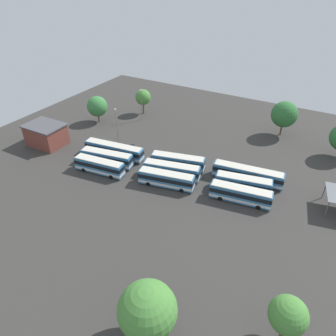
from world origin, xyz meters
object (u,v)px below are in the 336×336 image
(bus_row2_slot2, at_px, (99,166))
(tree_south_edge, at_px, (97,106))
(bus_row2_slot0, at_px, (114,150))
(bus_row2_slot1, at_px, (107,158))
(bus_row1_slot2, at_px, (166,179))
(tree_east_edge, at_px, (147,310))
(bus_row0_slot0, at_px, (248,174))
(tree_north_edge, at_px, (284,114))
(bus_row0_slot2, at_px, (241,194))
(bus_row1_slot1, at_px, (172,170))
(lamp_post_by_building, at_px, (141,104))
(bus_row0_slot1, at_px, (243,184))
(bus_row1_slot0, at_px, (178,162))
(depot_building, at_px, (46,134))
(tree_west_edge, at_px, (143,97))
(tree_northeast, at_px, (288,315))
(lamp_post_mid_lot, at_px, (117,125))

(bus_row2_slot2, height_order, tree_south_edge, tree_south_edge)
(bus_row2_slot0, height_order, bus_row2_slot1, same)
(bus_row1_slot2, bearing_deg, tree_east_edge, 116.16)
(bus_row0_slot0, relative_size, tree_north_edge, 1.59)
(tree_east_edge, bearing_deg, bus_row0_slot0, -90.22)
(bus_row0_slot2, bearing_deg, bus_row1_slot1, -2.27)
(bus_row1_slot1, height_order, bus_row2_slot1, same)
(bus_row2_slot0, distance_m, lamp_post_by_building, 22.66)
(bus_row2_slot2, bearing_deg, bus_row2_slot0, -78.35)
(tree_north_edge, bearing_deg, bus_row0_slot1, 88.33)
(bus_row1_slot0, distance_m, tree_north_edge, 34.13)
(bus_row0_slot1, bearing_deg, depot_building, 6.71)
(bus_row0_slot1, bearing_deg, bus_row2_slot1, 10.95)
(bus_row0_slot2, distance_m, tree_west_edge, 49.68)
(bus_row1_slot1, bearing_deg, tree_northeast, 140.60)
(bus_row2_slot1, xyz_separation_m, lamp_post_mid_lot, (4.37, -9.93, 3.45))
(bus_row2_slot0, bearing_deg, tree_northeast, 151.46)
(depot_building, relative_size, tree_east_edge, 1.03)
(lamp_post_by_building, height_order, tree_west_edge, lamp_post_by_building)
(bus_row0_slot1, xyz_separation_m, bus_row1_slot0, (15.98, -0.75, 0.00))
(bus_row2_slot0, distance_m, tree_north_edge, 46.47)
(bus_row0_slot2, distance_m, tree_north_edge, 34.13)
(bus_row2_slot0, distance_m, tree_west_edge, 27.48)
(tree_west_edge, distance_m, tree_north_edge, 42.05)
(depot_building, distance_m, tree_east_edge, 59.31)
(lamp_post_mid_lot, relative_size, tree_east_edge, 1.01)
(tree_east_edge, bearing_deg, bus_row2_slot2, -40.99)
(bus_row1_slot2, bearing_deg, bus_row2_slot2, 11.18)
(tree_north_edge, bearing_deg, tree_west_edge, 8.94)
(bus_row0_slot2, relative_size, tree_east_edge, 1.31)
(bus_row1_slot0, distance_m, tree_south_edge, 34.81)
(bus_row2_slot2, height_order, tree_north_edge, tree_north_edge)
(tree_east_edge, distance_m, tree_north_edge, 66.08)
(tree_west_edge, bearing_deg, tree_north_edge, -171.06)
(bus_row1_slot0, bearing_deg, tree_east_edge, 113.01)
(bus_row0_slot1, xyz_separation_m, tree_northeast, (-14.33, 27.58, 3.12))
(bus_row0_slot0, distance_m, bus_row2_slot2, 33.25)
(lamp_post_mid_lot, height_order, tree_north_edge, tree_north_edge)
(bus_row1_slot0, distance_m, lamp_post_mid_lot, 20.31)
(bus_row0_slot2, bearing_deg, bus_row2_slot0, -2.50)
(bus_row2_slot0, relative_size, tree_north_edge, 1.60)
(depot_building, bearing_deg, bus_row1_slot2, 179.18)
(bus_row0_slot2, xyz_separation_m, bus_row1_slot0, (16.67, -4.49, 0.00))
(bus_row0_slot0, distance_m, tree_northeast, 34.77)
(bus_row0_slot0, xyz_separation_m, tree_east_edge, (0.15, 39.80, 4.09))
(bus_row2_slot0, height_order, lamp_post_mid_lot, lamp_post_mid_lot)
(bus_row2_slot0, relative_size, tree_west_edge, 1.99)
(bus_row2_slot0, xyz_separation_m, tree_north_edge, (-33.00, -32.41, 4.37))
(bus_row0_slot0, height_order, tree_west_edge, tree_west_edge)
(bus_row1_slot1, bearing_deg, bus_row0_slot1, -168.67)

